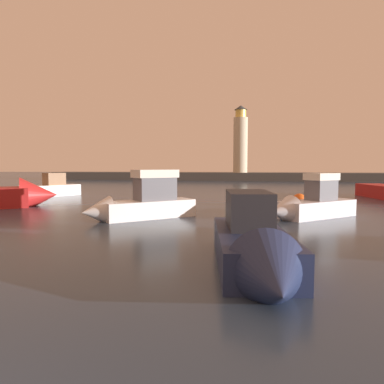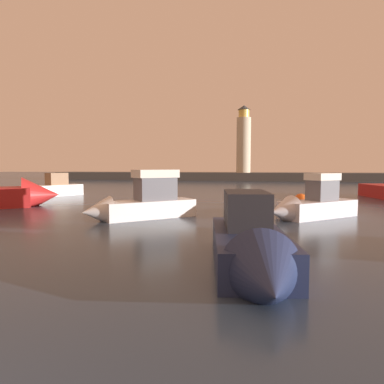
{
  "view_description": "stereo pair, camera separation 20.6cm",
  "coord_description": "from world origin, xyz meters",
  "px_view_note": "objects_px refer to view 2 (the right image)",
  "views": [
    {
      "loc": [
        3.95,
        -1.09,
        2.88
      ],
      "look_at": [
        0.97,
        16.15,
        1.56
      ],
      "focal_mm": 32.79,
      "sensor_mm": 36.0,
      "label": 1
    },
    {
      "loc": [
        4.15,
        -1.05,
        2.88
      ],
      "look_at": [
        0.97,
        16.15,
        1.56
      ],
      "focal_mm": 32.79,
      "sensor_mm": 36.0,
      "label": 2
    }
  ],
  "objects_px": {
    "motorboat_1": "(309,205)",
    "motorboat_3": "(46,189)",
    "lighthouse": "(244,141)",
    "mooring_buoy": "(301,200)",
    "motorboat_6": "(252,249)",
    "motorboat_5": "(140,202)"
  },
  "relations": [
    {
      "from": "lighthouse",
      "to": "motorboat_6",
      "type": "height_order",
      "value": "lighthouse"
    },
    {
      "from": "motorboat_1",
      "to": "motorboat_6",
      "type": "distance_m",
      "value": 10.93
    },
    {
      "from": "lighthouse",
      "to": "mooring_buoy",
      "type": "relative_size",
      "value": 13.46
    },
    {
      "from": "motorboat_3",
      "to": "motorboat_6",
      "type": "xyz_separation_m",
      "value": [
        19.21,
        -20.1,
        -0.04
      ]
    },
    {
      "from": "motorboat_1",
      "to": "motorboat_5",
      "type": "height_order",
      "value": "motorboat_5"
    },
    {
      "from": "lighthouse",
      "to": "motorboat_3",
      "type": "height_order",
      "value": "lighthouse"
    },
    {
      "from": "mooring_buoy",
      "to": "motorboat_1",
      "type": "bearing_deg",
      "value": -91.98
    },
    {
      "from": "mooring_buoy",
      "to": "motorboat_5",
      "type": "bearing_deg",
      "value": -142.98
    },
    {
      "from": "motorboat_3",
      "to": "motorboat_1",
      "type": "bearing_deg",
      "value": -23.39
    },
    {
      "from": "motorboat_6",
      "to": "mooring_buoy",
      "type": "distance_m",
      "value": 16.05
    },
    {
      "from": "motorboat_5",
      "to": "motorboat_1",
      "type": "bearing_deg",
      "value": 10.93
    },
    {
      "from": "lighthouse",
      "to": "mooring_buoy",
      "type": "bearing_deg",
      "value": -82.56
    },
    {
      "from": "motorboat_5",
      "to": "motorboat_6",
      "type": "distance_m",
      "value": 10.71
    },
    {
      "from": "mooring_buoy",
      "to": "motorboat_3",
      "type": "bearing_deg",
      "value": 168.95
    },
    {
      "from": "motorboat_1",
      "to": "motorboat_3",
      "type": "xyz_separation_m",
      "value": [
        -22.13,
        9.57,
        -0.02
      ]
    },
    {
      "from": "lighthouse",
      "to": "motorboat_6",
      "type": "distance_m",
      "value": 58.94
    },
    {
      "from": "motorboat_1",
      "to": "motorboat_3",
      "type": "distance_m",
      "value": 24.11
    },
    {
      "from": "motorboat_1",
      "to": "motorboat_5",
      "type": "distance_m",
      "value": 9.23
    },
    {
      "from": "motorboat_6",
      "to": "motorboat_5",
      "type": "bearing_deg",
      "value": 124.94
    },
    {
      "from": "motorboat_1",
      "to": "motorboat_3",
      "type": "height_order",
      "value": "motorboat_1"
    },
    {
      "from": "lighthouse",
      "to": "motorboat_5",
      "type": "bearing_deg",
      "value": -94.2
    },
    {
      "from": "motorboat_3",
      "to": "mooring_buoy",
      "type": "xyz_separation_m",
      "value": [
        22.31,
        -4.36,
        -0.23
      ]
    }
  ]
}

